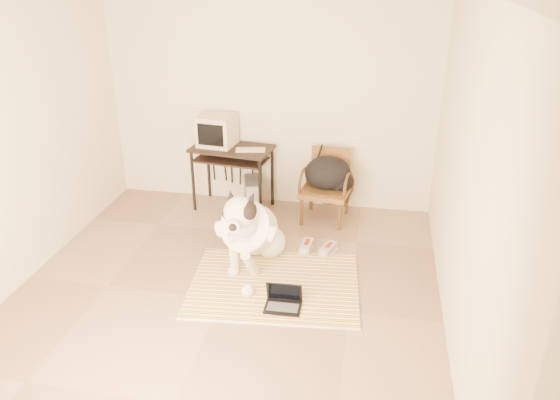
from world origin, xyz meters
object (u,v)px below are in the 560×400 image
(computer_desk, at_px, (232,156))
(backpack, at_px, (330,175))
(dog, at_px, (250,231))
(crt_monitor, at_px, (217,130))
(rattan_chair, at_px, (326,186))
(laptop, at_px, (283,301))
(pc_tower, at_px, (252,195))

(computer_desk, relative_size, backpack, 1.73)
(backpack, bearing_deg, dog, -119.70)
(crt_monitor, bearing_deg, rattan_chair, -5.50)
(crt_monitor, xyz_separation_m, backpack, (1.40, -0.15, -0.42))
(dog, distance_m, laptop, 0.90)
(dog, height_order, pc_tower, dog)
(laptop, relative_size, computer_desk, 0.33)
(laptop, distance_m, crt_monitor, 2.53)
(dog, relative_size, computer_desk, 1.33)
(crt_monitor, relative_size, rattan_chair, 0.55)
(laptop, height_order, computer_desk, computer_desk)
(pc_tower, bearing_deg, laptop, -69.33)
(laptop, relative_size, pc_tower, 0.73)
(pc_tower, xyz_separation_m, rattan_chair, (0.92, -0.06, 0.22))
(rattan_chair, height_order, backpack, rattan_chair)
(rattan_chair, bearing_deg, backpack, -24.00)
(pc_tower, xyz_separation_m, backpack, (0.96, -0.08, 0.37))
(dog, xyz_separation_m, backpack, (0.68, 1.20, 0.18))
(laptop, bearing_deg, computer_desk, 116.58)
(dog, bearing_deg, rattan_chair, 61.95)
(pc_tower, relative_size, backpack, 0.78)
(dog, distance_m, crt_monitor, 1.64)
(computer_desk, distance_m, pc_tower, 0.55)
(computer_desk, height_order, crt_monitor, crt_monitor)
(computer_desk, distance_m, backpack, 1.21)
(pc_tower, relative_size, rattan_chair, 0.55)
(dog, bearing_deg, laptop, -56.26)
(pc_tower, bearing_deg, computer_desk, 179.06)
(laptop, xyz_separation_m, pc_tower, (-0.74, 1.97, 0.12))
(dog, distance_m, computer_desk, 1.41)
(rattan_chair, bearing_deg, computer_desk, 176.86)
(backpack, bearing_deg, computer_desk, 176.19)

